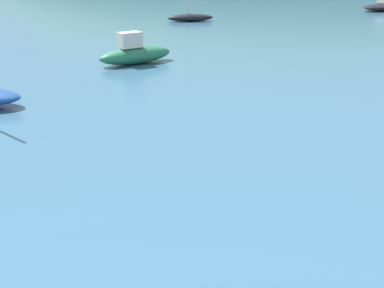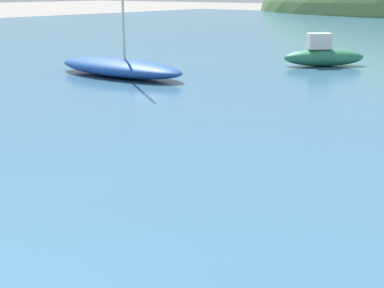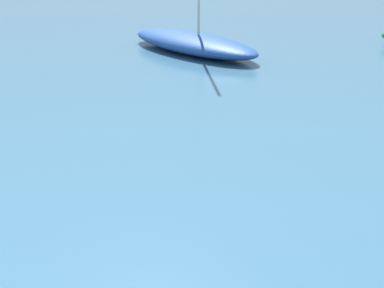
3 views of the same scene
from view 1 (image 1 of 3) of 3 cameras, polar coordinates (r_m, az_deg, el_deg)
water at (r=33.04m, az=3.22°, el=13.40°), size 80.00×60.00×0.10m
boat_far_left at (r=30.48m, az=-0.19°, el=13.35°), size 2.65×1.46×2.43m
boat_mid_harbor at (r=19.20m, az=-6.11°, el=9.59°), size 2.66×2.56×1.12m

